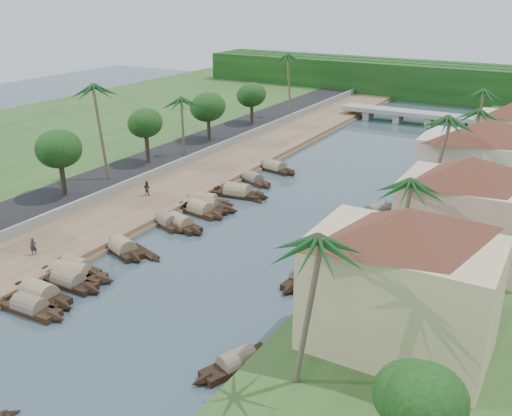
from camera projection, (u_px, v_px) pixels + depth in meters
The scene contains 45 objects.
ground at pixel (190, 282), 50.37m from camera, with size 220.00×220.00×0.00m, color #374953.
left_bank at pixel (181, 185), 73.81m from camera, with size 10.00×180.00×0.80m, color brown.
right_bank at pixel (460, 239), 57.50m from camera, with size 16.00×180.00×1.20m, color #294C1E.
road at pixel (131, 173), 77.65m from camera, with size 8.00×180.00×1.40m, color black.
retaining_wall at pixel (155, 173), 75.42m from camera, with size 0.40×180.00×1.10m, color slate.
far_left_fill at pixel (2, 148), 89.96m from camera, with size 45.00×220.00×1.35m, color #294C1E.
treeline at pixel (449, 83), 129.74m from camera, with size 120.00×14.00×8.00m.
bridge at pixel (414, 115), 107.93m from camera, with size 28.00×4.00×2.40m.
building_near at pixel (402, 279), 37.62m from camera, with size 14.85×14.85×10.20m.
building_mid at pixel (466, 209), 50.18m from camera, with size 14.11×14.11×9.70m.
building_far at pixel (482, 164), 61.87m from camera, with size 15.59×15.59×10.20m.
sampan_0 at pixel (30, 307), 45.62m from camera, with size 7.75×1.95×2.05m.
sampan_1 at pixel (39, 295), 47.45m from camera, with size 8.17×2.26×2.39m.
sampan_2 at pixel (72, 275), 50.80m from camera, with size 8.79×3.91×2.27m.
sampan_3 at pixel (68, 281), 49.66m from camera, with size 7.80×1.86×2.11m.
sampan_4 at pixel (76, 268), 52.10m from camera, with size 7.17×1.99×2.05m.
sampan_5 at pixel (123, 249), 55.81m from camera, with size 7.31×4.04×2.28m.
sampan_6 at pixel (167, 222), 62.17m from camera, with size 6.85×3.92×2.05m.
sampan_7 at pixel (180, 224), 61.78m from camera, with size 8.17×3.69×2.15m.
sampan_8 at pixel (200, 210), 65.39m from camera, with size 7.62×2.92×2.30m.
sampan_9 at pixel (203, 207), 66.30m from camera, with size 8.87×4.04×2.21m.
sampan_10 at pixel (205, 201), 68.14m from camera, with size 7.70×3.24×2.10m.
sampan_11 at pixel (237, 193), 70.96m from camera, with size 8.96×3.15×2.48m.
sampan_12 at pixel (253, 179), 76.03m from camera, with size 8.02×4.75×1.97m.
sampan_13 at pixel (275, 168), 80.67m from camera, with size 8.26×3.51×2.22m.
sampan_14 at pixel (237, 363), 38.92m from camera, with size 4.09×7.48×1.87m.
sampan_15 at pixel (306, 276), 50.57m from camera, with size 2.49×8.05×2.13m.
sampan_16 at pixel (377, 212), 65.08m from camera, with size 4.82×7.93×2.00m.
canoe_1 at pixel (144, 252), 55.83m from camera, with size 5.67×2.65×0.92m.
canoe_2 at pixel (249, 196), 70.79m from camera, with size 5.66×3.54×0.87m.
palm_0 at pixel (305, 239), 32.18m from camera, with size 3.20×3.20×11.63m.
palm_1 at pixel (404, 183), 45.62m from camera, with size 3.20×3.20×10.26m.
palm_2 at pixel (439, 120), 57.19m from camera, with size 3.20×3.20×12.52m.
palm_3 at pixel (476, 112), 70.37m from camera, with size 3.20×3.20×10.51m.
palm_5 at pixel (98, 89), 68.99m from camera, with size 3.20×3.20×13.30m.
palm_6 at pixel (182, 100), 80.47m from camera, with size 3.20×3.20×9.77m.
palm_7 at pixel (482, 92), 84.44m from camera, with size 3.20×3.20×10.41m.
palm_8 at pixel (291, 57), 104.10m from camera, with size 3.20×3.20×12.86m.
tree_2 at pixel (59, 150), 65.46m from camera, with size 5.22×5.22×7.75m.
tree_3 at pixel (146, 124), 77.72m from camera, with size 4.61×4.61×7.53m.
tree_4 at pixel (208, 108), 90.06m from camera, with size 5.34×5.34×7.43m.
tree_5 at pixel (252, 95), 101.16m from camera, with size 4.90×4.90×7.09m.
tree_7 at pixel (420, 399), 27.62m from camera, with size 4.04×4.04×6.30m.
person_near at pixel (33, 247), 53.41m from camera, with size 0.62×0.40×1.69m, color #27272F.
person_far at pixel (147, 188), 68.73m from camera, with size 0.87×0.68×1.78m, color #393327.
Camera 1 is at (27.23, -35.75, 24.38)m, focal length 40.00 mm.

